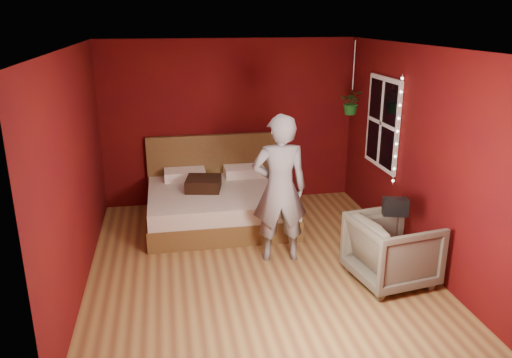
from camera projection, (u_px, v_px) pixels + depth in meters
The scene contains 10 objects.
floor at pixel (255, 262), 6.22m from camera, with size 4.50×4.50×0.00m, color olive.
room_walls at pixel (255, 130), 5.69m from camera, with size 4.04×4.54×2.62m.
window at pixel (382, 123), 6.93m from camera, with size 0.05×0.97×1.27m.
fairy_lights at pixel (398, 131), 6.43m from camera, with size 0.04×0.04×1.45m.
bed at pixel (219, 201), 7.40m from camera, with size 2.07×1.76×1.14m.
person at pixel (280, 189), 6.03m from camera, with size 0.67×0.44×1.85m, color gray.
armchair at pixel (392, 250), 5.65m from camera, with size 0.84×0.86×0.79m, color #635D4E.
handbag at pixel (395, 207), 5.58m from camera, with size 0.28×0.14×0.20m, color black.
throw_pillow at pixel (204, 184), 7.22m from camera, with size 0.49×0.49×0.17m, color black.
hanging_plant at pixel (352, 102), 7.13m from camera, with size 0.41×0.38×1.04m.
Camera 1 is at (-1.01, -5.49, 2.92)m, focal length 35.00 mm.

